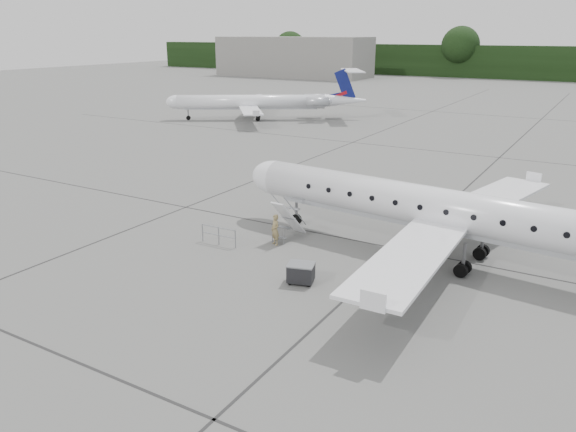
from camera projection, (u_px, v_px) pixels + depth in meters
The scene contains 8 objects.
ground at pixel (421, 306), 23.99m from camera, with size 320.00×320.00×0.00m, color slate.
terminal_building at pixel (293, 57), 146.24m from camera, with size 40.00×14.00×10.00m, color slate.
main_regional_jet at pixel (458, 191), 27.45m from camera, with size 29.03×20.90×7.44m, color white, non-canonical shape.
airstair at pixel (289, 219), 31.52m from camera, with size 0.85×2.20×2.33m, color white, non-canonical shape.
passenger at pixel (275, 230), 30.66m from camera, with size 0.63×0.41×1.73m, color olive.
safety_railing at pixel (219, 236), 30.77m from camera, with size 2.20×0.08×1.00m, color gray, non-canonical shape.
baggage_cart at pixel (301, 273), 26.04m from camera, with size 1.18×0.95×1.02m, color black, non-canonical shape.
bg_regional_left at pixel (251, 95), 73.90m from camera, with size 24.97×17.98×6.55m, color white, non-canonical shape.
Camera 1 is at (6.08, -21.49, 11.14)m, focal length 35.00 mm.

